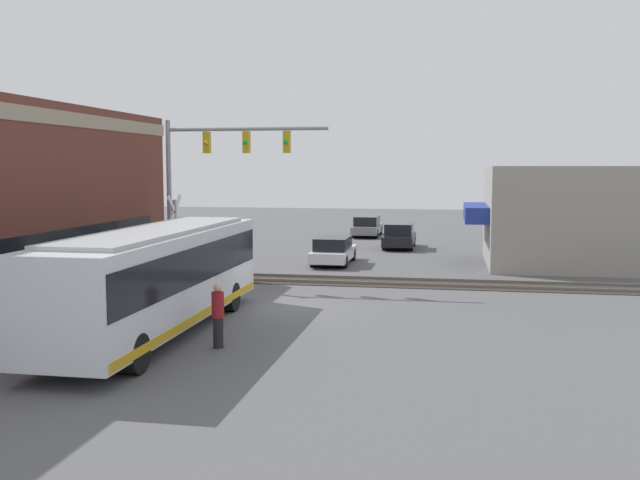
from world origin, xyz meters
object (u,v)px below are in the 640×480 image
at_px(city_bus, 158,276).
at_px(pedestrian_near_bus, 218,315).
at_px(crossing_signal, 175,231).
at_px(parked_car_black, 399,237).
at_px(parked_car_white, 333,251).
at_px(parked_car_grey, 367,227).

bearing_deg(city_bus, pedestrian_near_bus, -118.80).
xyz_separation_m(crossing_signal, parked_car_black, (15.57, -8.16, -1.59)).
relative_size(city_bus, pedestrian_near_bus, 6.49).
xyz_separation_m(city_bus, parked_car_white, (16.08, -2.60, -1.08)).
relative_size(crossing_signal, parked_car_black, 0.88).
distance_m(parked_car_white, parked_car_grey, 14.89).
xyz_separation_m(city_bus, crossing_signal, (8.20, 2.76, 0.56)).
relative_size(city_bus, parked_car_black, 2.68).
height_order(city_bus, parked_car_black, city_bus).
xyz_separation_m(city_bus, pedestrian_near_bus, (-1.24, -2.26, -0.83)).
bearing_deg(city_bus, parked_car_white, -9.19).
bearing_deg(city_bus, crossing_signal, 18.58).
height_order(parked_car_black, pedestrian_near_bus, pedestrian_near_bus).
distance_m(city_bus, parked_car_black, 24.40).
relative_size(parked_car_white, pedestrian_near_bus, 2.65).
bearing_deg(parked_car_black, parked_car_grey, 21.25).
bearing_deg(parked_car_grey, city_bus, 175.20).
xyz_separation_m(parked_car_black, pedestrian_near_bus, (-25.01, 3.14, 0.20)).
bearing_deg(city_bus, parked_car_grey, -4.80).
relative_size(parked_car_black, parked_car_grey, 0.90).
bearing_deg(pedestrian_near_bus, parked_car_white, -1.14).
height_order(crossing_signal, parked_car_grey, crossing_signal).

